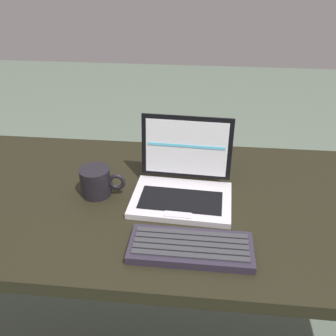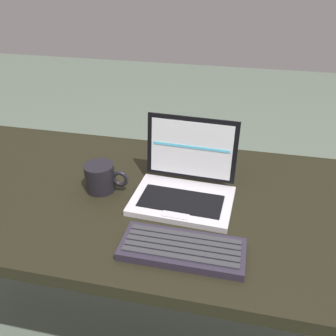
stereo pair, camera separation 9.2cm
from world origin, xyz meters
The scene contains 4 objects.
desk centered at (0.00, 0.00, 0.63)m, with size 1.71×0.68×0.71m.
laptop_front centered at (0.05, 0.01, 0.75)m, with size 0.29×0.23×0.21m.
external_keyboard centered at (0.09, -0.21, 0.72)m, with size 0.29×0.12×0.03m.
coffee_mug centered at (-0.19, 0.00, 0.75)m, with size 0.13×0.09×0.08m.
Camera 1 is at (0.10, -0.85, 1.32)m, focal length 38.71 mm.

